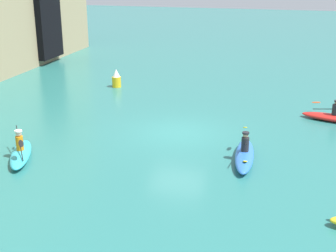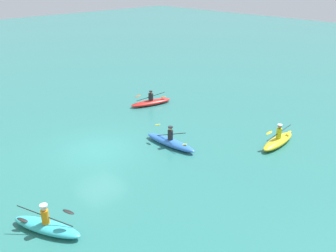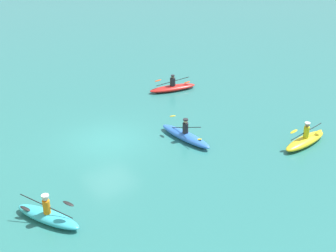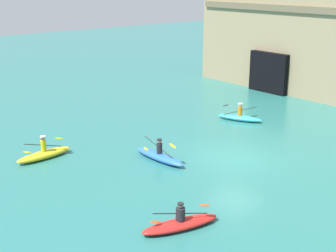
{
  "view_description": "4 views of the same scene",
  "coord_description": "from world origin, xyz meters",
  "px_view_note": "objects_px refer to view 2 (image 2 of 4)",
  "views": [
    {
      "loc": [
        -19.07,
        -4.63,
        7.21
      ],
      "look_at": [
        -2.72,
        -0.26,
        1.27
      ],
      "focal_mm": 50.0,
      "sensor_mm": 36.0,
      "label": 1
    },
    {
      "loc": [
        -15.71,
        9.77,
        9.06
      ],
      "look_at": [
        -4.23,
        -1.19,
        2.35
      ],
      "focal_mm": 40.0,
      "sensor_mm": 36.0,
      "label": 2
    },
    {
      "loc": [
        -18.67,
        10.31,
        10.99
      ],
      "look_at": [
        -4.3,
        -0.59,
        2.29
      ],
      "focal_mm": 50.0,
      "sensor_mm": 36.0,
      "label": 3
    },
    {
      "loc": [
        15.09,
        -17.15,
        8.95
      ],
      "look_at": [
        -2.55,
        -2.44,
        1.63
      ],
      "focal_mm": 50.0,
      "sensor_mm": 36.0,
      "label": 4
    }
  ],
  "objects_px": {
    "kayak_cyan": "(47,226)",
    "kayak_yellow": "(278,141)",
    "kayak_red": "(151,102)",
    "kayak_blue": "(170,142)"
  },
  "relations": [
    {
      "from": "kayak_blue",
      "to": "kayak_cyan",
      "type": "height_order",
      "value": "kayak_cyan"
    },
    {
      "from": "kayak_blue",
      "to": "kayak_yellow",
      "type": "distance_m",
      "value": 5.98
    },
    {
      "from": "kayak_blue",
      "to": "kayak_red",
      "type": "distance_m",
      "value": 6.87
    },
    {
      "from": "kayak_blue",
      "to": "kayak_cyan",
      "type": "xyz_separation_m",
      "value": [
        -2.07,
        8.4,
        -0.0
      ]
    },
    {
      "from": "kayak_yellow",
      "to": "kayak_red",
      "type": "bearing_deg",
      "value": 89.55
    },
    {
      "from": "kayak_red",
      "to": "kayak_yellow",
      "type": "relative_size",
      "value": 1.03
    },
    {
      "from": "kayak_red",
      "to": "kayak_cyan",
      "type": "xyz_separation_m",
      "value": [
        -7.87,
        12.07,
        0.02
      ]
    },
    {
      "from": "kayak_red",
      "to": "kayak_cyan",
      "type": "height_order",
      "value": "kayak_cyan"
    },
    {
      "from": "kayak_cyan",
      "to": "kayak_yellow",
      "type": "bearing_deg",
      "value": -123.06
    },
    {
      "from": "kayak_cyan",
      "to": "kayak_yellow",
      "type": "xyz_separation_m",
      "value": [
        -1.97,
        -12.81,
        0.01
      ]
    }
  ]
}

